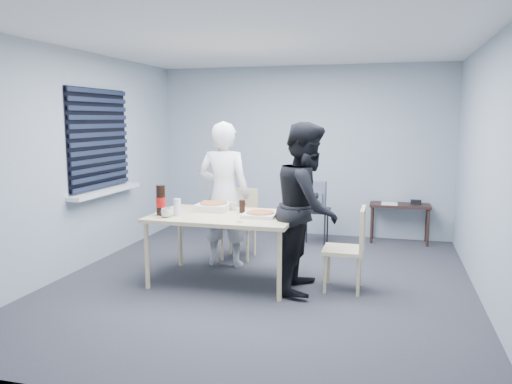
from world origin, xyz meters
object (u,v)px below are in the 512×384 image
(chair_far, at_px, (240,218))
(person_black, at_px, (307,207))
(chair_right, at_px, (352,243))
(person_white, at_px, (224,194))
(side_table, at_px, (400,209))
(backpack, at_px, (316,196))
(mug_b, at_px, (234,206))
(soda_bottle, at_px, (161,201))
(stool, at_px, (316,216))
(dining_table, at_px, (224,220))
(mug_a, at_px, (167,213))

(chair_far, relative_size, person_black, 0.50)
(chair_right, xyz_separation_m, person_white, (-1.59, 0.53, 0.37))
(side_table, bearing_deg, backpack, -155.51)
(mug_b, bearing_deg, soda_bottle, -143.91)
(stool, bearing_deg, chair_right, -69.99)
(person_white, xyz_separation_m, person_black, (1.12, -0.61, 0.00))
(side_table, bearing_deg, person_white, -140.35)
(chair_right, distance_m, mug_b, 1.41)
(mug_b, bearing_deg, backpack, 64.78)
(person_black, distance_m, backpack, 1.84)
(side_table, xyz_separation_m, backpack, (-1.16, -0.53, 0.24))
(dining_table, height_order, person_black, person_black)
(chair_far, xyz_separation_m, side_table, (2.03, 1.31, -0.02))
(chair_far, distance_m, side_table, 2.42)
(person_black, height_order, backpack, person_black)
(side_table, bearing_deg, chair_right, -102.74)
(chair_right, distance_m, soda_bottle, 2.10)
(backpack, relative_size, mug_b, 3.92)
(backpack, bearing_deg, stool, 96.30)
(chair_far, bearing_deg, soda_bottle, -112.84)
(mug_a, distance_m, soda_bottle, 0.18)
(person_black, xyz_separation_m, stool, (-0.17, 1.84, -0.46))
(dining_table, relative_size, backpack, 3.98)
(mug_b, distance_m, soda_bottle, 0.84)
(person_black, bearing_deg, side_table, -22.66)
(dining_table, distance_m, chair_right, 1.40)
(person_white, relative_size, mug_a, 14.39)
(side_table, distance_m, stool, 1.27)
(side_table, relative_size, mug_b, 8.57)
(dining_table, xyz_separation_m, person_white, (-0.21, 0.61, 0.18))
(side_table, xyz_separation_m, mug_a, (-2.44, -2.65, 0.32))
(backpack, relative_size, mug_a, 3.19)
(chair_far, xyz_separation_m, chair_right, (1.51, -0.97, 0.00))
(chair_right, distance_m, person_black, 0.60)
(backpack, height_order, mug_b, backpack)
(side_table, distance_m, soda_bottle, 3.64)
(dining_table, distance_m, backpack, 1.97)
(chair_right, relative_size, mug_a, 7.24)
(dining_table, xyz_separation_m, mug_a, (-0.54, -0.30, 0.11))
(chair_right, xyz_separation_m, person_black, (-0.47, -0.08, 0.37))
(person_black, distance_m, soda_bottle, 1.58)
(stool, height_order, soda_bottle, soda_bottle)
(chair_far, bearing_deg, side_table, 32.84)
(stool, bearing_deg, mug_a, -121.00)
(chair_right, bearing_deg, person_black, -170.73)
(person_white, bearing_deg, mug_a, 69.70)
(chair_far, xyz_separation_m, backpack, (0.87, 0.78, 0.21))
(dining_table, bearing_deg, stool, 67.98)
(soda_bottle, bearing_deg, person_white, 61.04)
(stool, relative_size, mug_a, 4.35)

